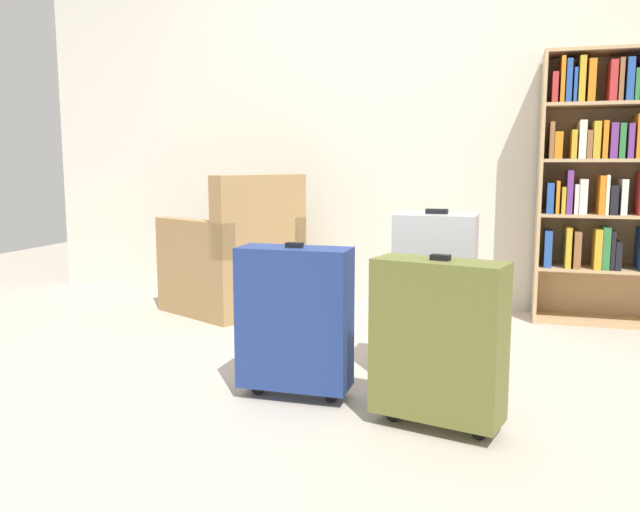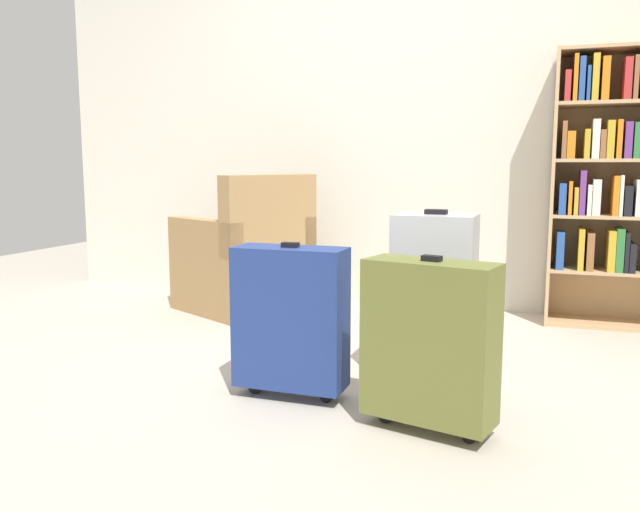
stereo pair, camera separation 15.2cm
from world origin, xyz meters
name	(u,v)px [view 2 (the right image)]	position (x,y,z in m)	size (l,w,h in m)	color
ground_plane	(293,377)	(0.00, 0.00, 0.00)	(8.72, 8.72, 0.00)	#B2A899
back_wall	(386,115)	(0.00, 1.76, 1.30)	(4.99, 0.10, 2.60)	beige
armchair	(246,263)	(-0.80, 1.20, 0.32)	(0.94, 0.94, 0.90)	#9E7A4C
mug	(326,307)	(-0.26, 1.23, 0.05)	(0.12, 0.08, 0.10)	#1E7F4C
suitcase_navy_blue	(291,317)	(0.09, -0.24, 0.34)	(0.46, 0.19, 0.65)	navy
suitcase_silver	(434,295)	(0.62, 0.11, 0.40)	(0.35, 0.26, 0.78)	#B7BABF
suitcase_olive	(430,341)	(0.69, -0.40, 0.34)	(0.50, 0.30, 0.65)	brown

